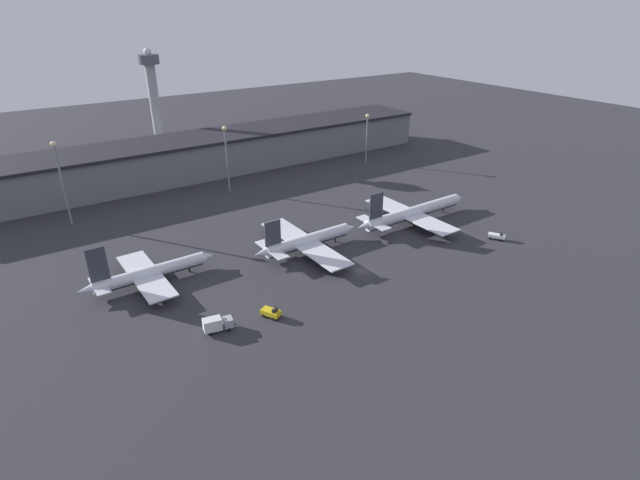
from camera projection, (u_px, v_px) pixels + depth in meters
The scene contains 12 objects.
ground at pixel (361, 271), 136.76m from camera, with size 600.00×600.00×0.00m, color #2D2D33.
terminal_building at pixel (208, 154), 212.35m from camera, with size 208.22×27.07×15.69m.
airplane_0 at pixel (149, 273), 129.45m from camera, with size 35.63×28.80×13.65m.
airplane_1 at pixel (307, 241), 146.36m from camera, with size 35.24×37.99×12.35m.
airplane_2 at pixel (413, 213), 165.44m from camera, with size 48.13×36.20×13.61m.
service_vehicle_0 at pixel (217, 324), 111.10m from camera, with size 6.90×3.74×3.48m.
service_vehicle_1 at pixel (271, 312), 116.38m from camera, with size 4.12×5.14×2.64m.
service_vehicle_2 at pixel (497, 236), 154.15m from camera, with size 4.38×5.41×2.51m.
lamp_post_0 at pixel (60, 174), 157.67m from camera, with size 1.80×1.80×27.88m.
lamp_post_1 at pixel (226, 151), 186.76m from camera, with size 1.80×1.80×25.33m.
lamp_post_2 at pixel (367, 131), 221.44m from camera, with size 1.80×1.80×22.02m.
control_tower at pixel (154, 96), 223.49m from camera, with size 9.00×9.00×48.51m.
Camera 1 is at (-75.82, -92.99, 67.13)m, focal length 28.00 mm.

